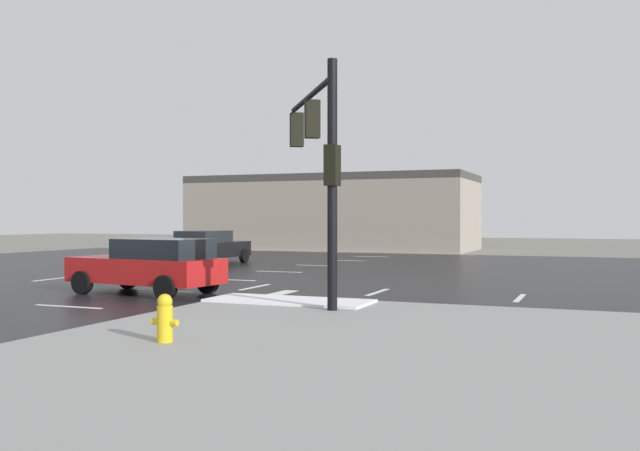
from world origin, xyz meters
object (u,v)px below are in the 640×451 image
at_px(fire_hydrant, 165,318).
at_px(sedan_red, 150,265).
at_px(sedan_black, 210,247).
at_px(traffic_signal_mast, 319,148).

xyz_separation_m(fire_hydrant, sedan_red, (-5.23, 6.91, 0.32)).
distance_m(fire_hydrant, sedan_black, 21.34).
bearing_deg(sedan_red, sedan_black, -59.84).
bearing_deg(traffic_signal_mast, fire_hydrant, 142.49).
relative_size(fire_hydrant, sedan_red, 0.17).
distance_m(fire_hydrant, sedan_red, 8.67).
xyz_separation_m(fire_hydrant, sedan_black, (-10.32, 18.67, 0.32)).
height_order(sedan_black, sedan_red, same).
bearing_deg(sedan_black, fire_hydrant, -150.98).
relative_size(traffic_signal_mast, sedan_red, 1.18).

